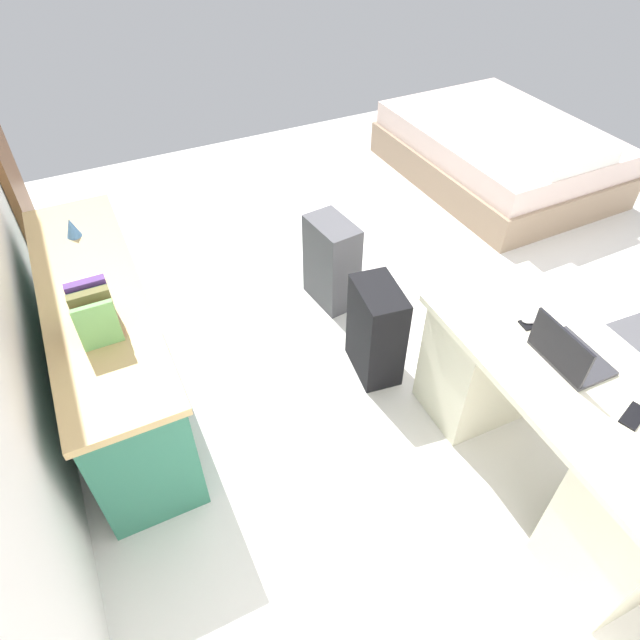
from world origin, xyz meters
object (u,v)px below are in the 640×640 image
(desk, at_px, (556,426))
(figurine_small, at_px, (72,228))
(cell_phone_near_laptop, at_px, (634,416))
(credenza, at_px, (110,345))
(laptop, at_px, (567,354))
(suitcase_black, at_px, (376,331))
(computer_mouse, at_px, (531,318))
(bed, at_px, (498,153))
(cell_phone_by_mouse, at_px, (535,322))
(suitcase_spare_grey, at_px, (332,263))

(desk, distance_m, figurine_small, 2.65)
(desk, xyz_separation_m, cell_phone_near_laptop, (-0.24, -0.03, 0.35))
(cell_phone_near_laptop, bearing_deg, credenza, 27.58)
(laptop, relative_size, figurine_small, 2.87)
(figurine_small, bearing_deg, suitcase_black, -125.86)
(laptop, distance_m, figurine_small, 2.54)
(suitcase_black, height_order, cell_phone_near_laptop, cell_phone_near_laptop)
(suitcase_black, xyz_separation_m, computer_mouse, (-0.62, -0.43, 0.44))
(cell_phone_near_laptop, relative_size, figurine_small, 1.24)
(bed, distance_m, figurine_small, 3.55)
(desk, distance_m, laptop, 0.40)
(suitcase_black, relative_size, laptop, 1.89)
(laptop, bearing_deg, cell_phone_near_laptop, -174.64)
(desk, height_order, cell_phone_by_mouse, cell_phone_by_mouse)
(desk, relative_size, credenza, 0.81)
(computer_mouse, bearing_deg, credenza, 60.46)
(laptop, bearing_deg, computer_mouse, -10.61)
(credenza, relative_size, bed, 0.94)
(cell_phone_by_mouse, bearing_deg, figurine_small, 54.24)
(credenza, relative_size, cell_phone_by_mouse, 13.24)
(suitcase_black, relative_size, figurine_small, 5.42)
(bed, xyz_separation_m, suitcase_black, (-1.51, 2.11, 0.05))
(cell_phone_by_mouse, bearing_deg, bed, -31.66)
(suitcase_black, relative_size, cell_phone_by_mouse, 4.38)
(laptop, bearing_deg, suitcase_spare_grey, 11.65)
(figurine_small, bearing_deg, bed, -81.35)
(bed, xyz_separation_m, laptop, (-2.38, 1.73, 0.53))
(suitcase_spare_grey, distance_m, computer_mouse, 1.41)
(credenza, height_order, laptop, laptop)
(cell_phone_near_laptop, height_order, figurine_small, figurine_small)
(desk, distance_m, cell_phone_by_mouse, 0.48)
(desk, xyz_separation_m, computer_mouse, (0.35, -0.05, 0.36))
(laptop, bearing_deg, credenza, 52.41)
(bed, height_order, cell_phone_by_mouse, cell_phone_by_mouse)
(computer_mouse, bearing_deg, cell_phone_near_laptop, 179.98)
(suitcase_spare_grey, bearing_deg, cell_phone_by_mouse, -170.60)
(laptop, relative_size, cell_phone_near_laptop, 2.32)
(cell_phone_near_laptop, xyz_separation_m, cell_phone_by_mouse, (0.58, -0.02, 0.00))
(suitcase_spare_grey, relative_size, laptop, 1.89)
(bed, height_order, cell_phone_near_laptop, cell_phone_near_laptop)
(computer_mouse, xyz_separation_m, cell_phone_near_laptop, (-0.60, 0.02, -0.01))
(laptop, bearing_deg, suitcase_black, 23.46)
(desk, xyz_separation_m, figurine_small, (1.95, 1.74, 0.42))
(suitcase_spare_grey, bearing_deg, computer_mouse, -170.51)
(desk, distance_m, bed, 3.02)
(suitcase_spare_grey, bearing_deg, credenza, 92.03)
(suitcase_spare_grey, height_order, computer_mouse, computer_mouse)
(suitcase_spare_grey, height_order, figurine_small, figurine_small)
(credenza, bearing_deg, suitcase_black, -108.78)
(desk, bearing_deg, cell_phone_near_laptop, -173.35)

